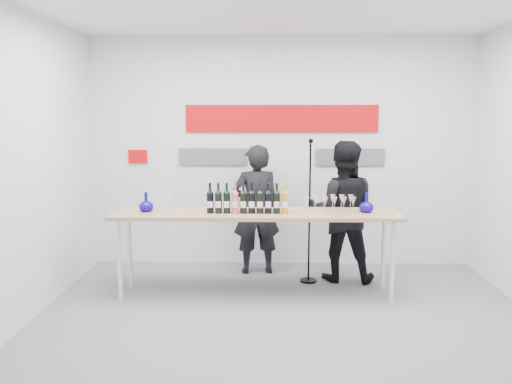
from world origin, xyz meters
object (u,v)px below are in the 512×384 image
(presenter_left, at_px, (256,210))
(tasting_table, at_px, (256,218))
(presenter_right, at_px, (342,211))
(mic_stand, at_px, (309,239))

(presenter_left, bearing_deg, tasting_table, 82.53)
(tasting_table, height_order, presenter_right, presenter_right)
(tasting_table, bearing_deg, presenter_right, 27.85)
(presenter_left, height_order, mic_stand, mic_stand)
(presenter_right, bearing_deg, presenter_left, -5.45)
(presenter_left, bearing_deg, mic_stand, 143.01)
(presenter_right, distance_m, mic_stand, 0.52)
(presenter_left, distance_m, mic_stand, 0.78)
(mic_stand, bearing_deg, presenter_right, -9.25)
(presenter_left, relative_size, presenter_right, 0.96)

